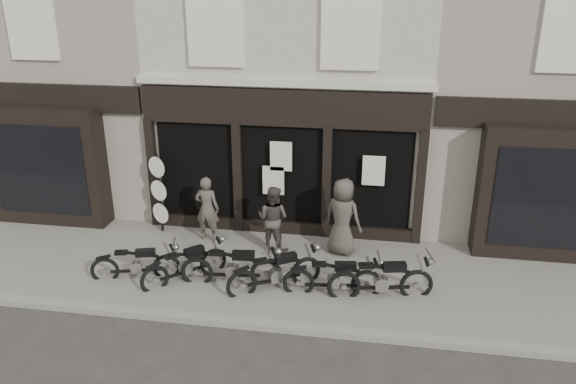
% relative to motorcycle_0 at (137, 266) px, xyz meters
% --- Properties ---
extents(ground_plane, '(90.00, 90.00, 0.00)m').
position_rel_motorcycle_0_xyz_m(ground_plane, '(2.80, -0.06, -0.38)').
color(ground_plane, '#2D2B28').
rests_on(ground_plane, ground).
extents(pavement, '(30.00, 4.20, 0.12)m').
position_rel_motorcycle_0_xyz_m(pavement, '(2.80, 0.84, -0.32)').
color(pavement, slate).
rests_on(pavement, ground_plane).
extents(kerb, '(30.00, 0.25, 0.13)m').
position_rel_motorcycle_0_xyz_m(kerb, '(2.80, -1.31, -0.31)').
color(kerb, gray).
rests_on(kerb, ground_plane).
extents(central_building, '(7.30, 6.22, 8.34)m').
position_rel_motorcycle_0_xyz_m(central_building, '(2.80, 5.89, 3.70)').
color(central_building, beige).
rests_on(central_building, ground).
extents(neighbour_left, '(5.60, 6.73, 8.34)m').
position_rel_motorcycle_0_xyz_m(neighbour_left, '(-3.55, 5.83, 3.66)').
color(neighbour_left, gray).
rests_on(neighbour_left, ground).
extents(neighbour_right, '(5.60, 6.73, 8.34)m').
position_rel_motorcycle_0_xyz_m(neighbour_right, '(9.15, 5.83, 3.66)').
color(neighbour_right, gray).
rests_on(neighbour_right, ground).
extents(motorcycle_0, '(1.93, 0.83, 0.95)m').
position_rel_motorcycle_0_xyz_m(motorcycle_0, '(0.00, 0.00, 0.00)').
color(motorcycle_0, black).
rests_on(motorcycle_0, ground).
extents(motorcycle_1, '(1.65, 1.62, 0.99)m').
position_rel_motorcycle_0_xyz_m(motorcycle_1, '(1.11, 0.10, 0.02)').
color(motorcycle_1, black).
rests_on(motorcycle_1, ground).
extents(motorcycle_2, '(2.24, 0.61, 1.07)m').
position_rel_motorcycle_0_xyz_m(motorcycle_2, '(2.19, 0.10, 0.05)').
color(motorcycle_2, black).
rests_on(motorcycle_2, ground).
extents(motorcycle_3, '(1.94, 1.42, 1.05)m').
position_rel_motorcycle_0_xyz_m(motorcycle_3, '(3.15, 0.06, 0.04)').
color(motorcycle_3, black).
rests_on(motorcycle_3, ground).
extents(motorcycle_4, '(2.12, 0.59, 1.02)m').
position_rel_motorcycle_0_xyz_m(motorcycle_4, '(4.41, 0.04, 0.03)').
color(motorcycle_4, black).
rests_on(motorcycle_4, ground).
extents(motorcycle_5, '(2.22, 0.79, 1.08)m').
position_rel_motorcycle_0_xyz_m(motorcycle_5, '(5.41, 0.08, 0.05)').
color(motorcycle_5, black).
rests_on(motorcycle_5, ground).
extents(man_left, '(0.63, 0.42, 1.69)m').
position_rel_motorcycle_0_xyz_m(man_left, '(1.01, 2.14, 0.59)').
color(man_left, '#48433B').
rests_on(man_left, pavement).
extents(man_centre, '(0.94, 0.82, 1.65)m').
position_rel_motorcycle_0_xyz_m(man_centre, '(2.75, 1.84, 0.57)').
color(man_centre, '#3F3833').
rests_on(man_centre, pavement).
extents(man_right, '(1.09, 0.92, 1.90)m').
position_rel_motorcycle_0_xyz_m(man_right, '(4.44, 1.93, 0.69)').
color(man_right, '#423E37').
rests_on(man_right, pavement).
extents(advert_sign_post, '(0.52, 0.35, 2.26)m').
position_rel_motorcycle_0_xyz_m(advert_sign_post, '(-0.35, 2.40, 0.72)').
color(advert_sign_post, black).
rests_on(advert_sign_post, ground).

